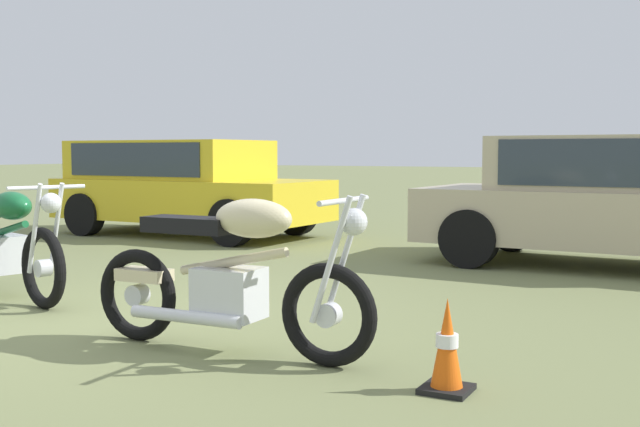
% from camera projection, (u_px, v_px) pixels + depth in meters
% --- Properties ---
extents(ground_plane, '(120.00, 120.00, 0.00)m').
position_uv_depth(ground_plane, '(95.00, 321.00, 5.78)').
color(ground_plane, olive).
extents(motorcycle_green, '(2.08, 0.90, 1.02)m').
position_uv_depth(motorcycle_green, '(4.00, 243.00, 6.70)').
color(motorcycle_green, black).
rests_on(motorcycle_green, ground).
extents(motorcycle_cream, '(2.03, 0.64, 1.02)m').
position_uv_depth(motorcycle_cream, '(230.00, 276.00, 4.82)').
color(motorcycle_cream, black).
rests_on(motorcycle_cream, ground).
extents(car_yellow, '(4.20, 2.00, 1.43)m').
position_uv_depth(car_yellow, '(180.00, 180.00, 11.79)').
color(car_yellow, gold).
rests_on(car_yellow, ground).
extents(car_beige, '(4.39, 2.03, 1.43)m').
position_uv_depth(car_beige, '(619.00, 194.00, 8.41)').
color(car_beige, '#BCAD8C').
rests_on(car_beige, ground).
extents(traffic_cone, '(0.25, 0.25, 0.50)m').
position_uv_depth(traffic_cone, '(447.00, 349.00, 4.06)').
color(traffic_cone, '#EA590F').
rests_on(traffic_cone, ground).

